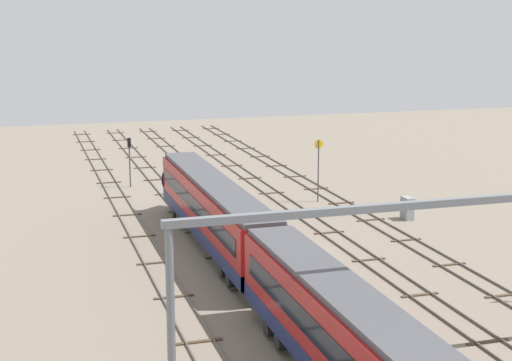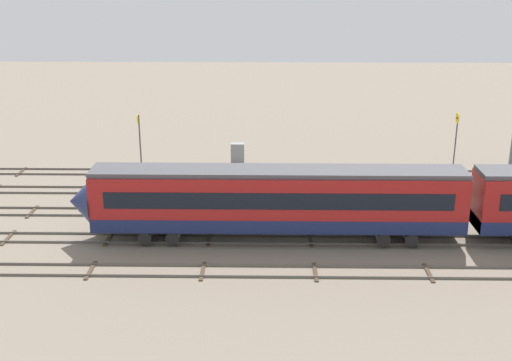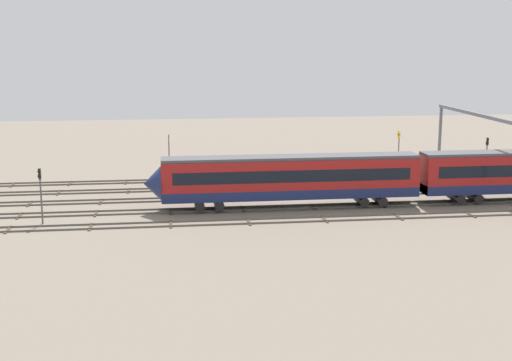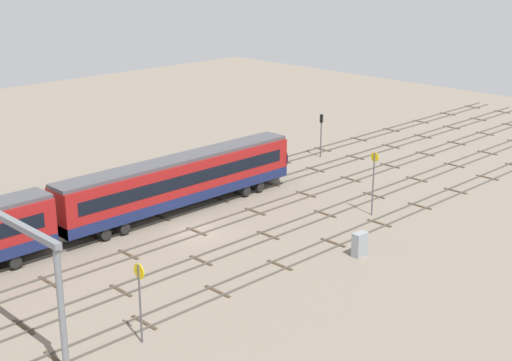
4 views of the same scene
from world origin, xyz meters
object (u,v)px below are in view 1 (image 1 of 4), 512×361
Objects in this scene: train at (355,350)px; relay_cabinet at (407,208)px; overhead_gantry at (420,236)px; speed_sign_mid_trackside at (318,163)px; signal_light_trackside_approach at (129,155)px.

train is 32.43m from relay_cabinet.
overhead_gantry reaches higher than relay_cabinet.
relay_cabinet is at bearing -149.09° from speed_sign_mid_trackside.
train is 46.47m from signal_light_trackside_approach.
overhead_gantry is 27.89m from relay_cabinet.
overhead_gantry is at bearing 153.06° from relay_cabinet.
speed_sign_mid_trackside is 3.04× the size of relay_cabinet.
speed_sign_mid_trackside is 1.17× the size of signal_light_trackside_approach.
speed_sign_mid_trackside is 18.71m from signal_light_trackside_approach.
speed_sign_mid_trackside reaches higher than signal_light_trackside_approach.
signal_light_trackside_approach is (43.20, 7.48, -3.20)m from overhead_gantry.
relay_cabinet is at bearing -26.94° from overhead_gantry.
signal_light_trackside_approach is at bearing 46.59° from relay_cabinet.
train reaches higher than relay_cabinet.
train is at bearing -176.44° from signal_light_trackside_approach.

